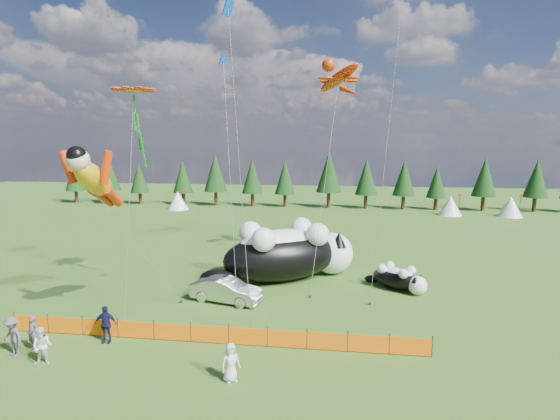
{
  "coord_description": "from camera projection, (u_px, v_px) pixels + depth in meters",
  "views": [
    {
      "loc": [
        6.43,
        -23.42,
        10.23
      ],
      "look_at": [
        2.69,
        4.0,
        5.92
      ],
      "focal_mm": 28.0,
      "sensor_mm": 36.0,
      "label": 1
    }
  ],
  "objects": [
    {
      "name": "spectator_e",
      "position": [
        231.0,
        363.0,
        18.74
      ],
      "size": [
        1.0,
        0.94,
        1.72
      ],
      "primitive_type": "imported",
      "rotation": [
        0.0,
        0.0,
        0.66
      ],
      "color": "silver",
      "rests_on": "ground"
    },
    {
      "name": "festival_tents",
      "position": [
        371.0,
        204.0,
        62.84
      ],
      "size": [
        50.0,
        3.2,
        2.8
      ],
      "primitive_type": null,
      "color": "white",
      "rests_on": "ground"
    },
    {
      "name": "diamond_kite_c",
      "position": [
        229.0,
        25.0,
        21.41
      ],
      "size": [
        1.54,
        1.32,
        17.47
      ],
      "color": "#0C49B8",
      "rests_on": "ground"
    },
    {
      "name": "spectator_c",
      "position": [
        105.0,
        324.0,
        22.4
      ],
      "size": [
        1.22,
        0.72,
        1.97
      ],
      "primitive_type": "imported",
      "rotation": [
        0.0,
        0.0,
        0.12
      ],
      "color": "#141438",
      "rests_on": "ground"
    },
    {
      "name": "diamond_kite_a",
      "position": [
        224.0,
        74.0,
        29.0
      ],
      "size": [
        2.14,
        4.92,
        16.57
      ],
      "color": "#0C49B8",
      "rests_on": "ground"
    },
    {
      "name": "spectator_b",
      "position": [
        42.0,
        346.0,
        20.14
      ],
      "size": [
        0.97,
        0.69,
        1.81
      ],
      "primitive_type": "imported",
      "rotation": [
        0.0,
        0.0,
        0.2
      ],
      "color": "silver",
      "rests_on": "ground"
    },
    {
      "name": "spectator_a",
      "position": [
        33.0,
        333.0,
        21.51
      ],
      "size": [
        0.75,
        0.59,
        1.8
      ],
      "primitive_type": "imported",
      "rotation": [
        0.0,
        0.0,
        -0.28
      ],
      "color": "#505054",
      "rests_on": "ground"
    },
    {
      "name": "superhero_kite",
      "position": [
        94.0,
        179.0,
        24.0
      ],
      "size": [
        5.93,
        5.97,
        10.9
      ],
      "color": "#D8990B",
      "rests_on": "ground"
    },
    {
      "name": "cat_small",
      "position": [
        398.0,
        278.0,
        30.51
      ],
      "size": [
        4.11,
        3.55,
        1.74
      ],
      "rotation": [
        0.0,
        0.0,
        -0.66
      ],
      "color": "black",
      "rests_on": "ground"
    },
    {
      "name": "safety_fence",
      "position": [
        210.0,
        334.0,
        22.35
      ],
      "size": [
        22.06,
        0.06,
        1.1
      ],
      "color": "#262626",
      "rests_on": "ground"
    },
    {
      "name": "flower_kite",
      "position": [
        134.0,
        92.0,
        27.74
      ],
      "size": [
        3.52,
        6.9,
        14.36
      ],
      "color": "red",
      "rests_on": "ground"
    },
    {
      "name": "spectator_d",
      "position": [
        12.0,
        336.0,
        20.98
      ],
      "size": [
        1.42,
        1.06,
        1.97
      ],
      "primitive_type": "imported",
      "rotation": [
        0.0,
        0.0,
        -0.35
      ],
      "color": "#505054",
      "rests_on": "ground"
    },
    {
      "name": "gecko_kite",
      "position": [
        339.0,
        78.0,
        35.57
      ],
      "size": [
        6.96,
        13.13,
        17.97
      ],
      "color": "red",
      "rests_on": "ground"
    },
    {
      "name": "cat_large",
      "position": [
        289.0,
        252.0,
        32.6
      ],
      "size": [
        11.0,
        8.41,
        4.41
      ],
      "rotation": [
        0.0,
        0.0,
        0.55
      ],
      "color": "black",
      "rests_on": "ground"
    },
    {
      "name": "car",
      "position": [
        226.0,
        290.0,
        28.17
      ],
      "size": [
        4.96,
        2.7,
        1.55
      ],
      "primitive_type": "imported",
      "rotation": [
        0.0,
        0.0,
        1.33
      ],
      "color": "silver",
      "rests_on": "ground"
    },
    {
      "name": "tree_line",
      "position": [
        298.0,
        182.0,
        68.8
      ],
      "size": [
        90.0,
        4.0,
        8.0
      ],
      "primitive_type": null,
      "color": "black",
      "rests_on": "ground"
    },
    {
      "name": "ground",
      "position": [
        225.0,
        320.0,
        25.36
      ],
      "size": [
        160.0,
        160.0,
        0.0
      ],
      "primitive_type": "plane",
      "color": "#163B0A",
      "rests_on": "ground"
    }
  ]
}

